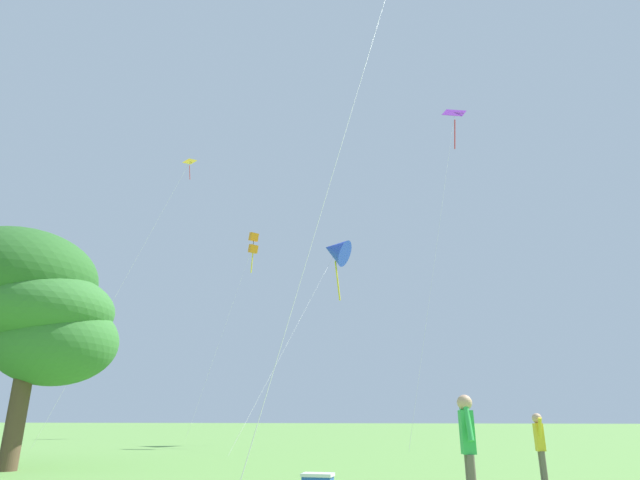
% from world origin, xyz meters
% --- Properties ---
extents(kite_orange_box, '(3.48, 5.01, 17.96)m').
position_xyz_m(kite_orange_box, '(-17.03, 40.80, 16.84)').
color(kite_orange_box, orange).
rests_on(kite_orange_box, ground_plane).
extents(kite_purple_streamer, '(4.83, 9.39, 23.73)m').
position_xyz_m(kite_purple_streamer, '(1.51, 32.44, 21.71)').
color(kite_purple_streamer, purple).
rests_on(kite_purple_streamer, ground_plane).
extents(kite_yellow_diamond, '(4.28, 6.89, 19.56)m').
position_xyz_m(kite_yellow_diamond, '(-17.70, 27.76, 17.10)').
color(kite_yellow_diamond, yellow).
rests_on(kite_yellow_diamond, ground_plane).
extents(kite_blue_delta, '(3.27, 12.86, 13.58)m').
position_xyz_m(kite_blue_delta, '(-7.15, 31.10, 12.39)').
color(kite_blue_delta, blue).
rests_on(kite_blue_delta, ground_plane).
extents(person_with_spool, '(0.21, 0.50, 1.55)m').
position_xyz_m(person_with_spool, '(1.74, 10.86, 0.94)').
color(person_with_spool, '#665B4C').
rests_on(person_with_spool, ground_plane).
extents(person_foreground_watcher, '(0.25, 0.59, 1.81)m').
position_xyz_m(person_foreground_watcher, '(0.15, 7.13, 1.09)').
color(person_foreground_watcher, '#665B4C').
rests_on(person_foreground_watcher, ground_plane).
extents(tree_right_cluster, '(5.40, 5.16, 7.32)m').
position_xyz_m(tree_right_cluster, '(-12.92, 11.63, 4.92)').
color(tree_right_cluster, brown).
rests_on(tree_right_cluster, ground_plane).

